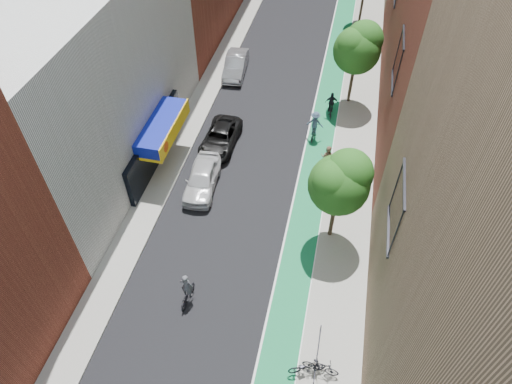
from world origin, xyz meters
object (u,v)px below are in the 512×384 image
Objects in this scene: cyclist_lane_near at (326,161)px; parked_car_black at (220,138)px; cyclist_lane_mid at (331,107)px; parked_car_silver at (236,65)px; cyclist_lane_far at (315,126)px; cyclist_lead at (187,292)px; parked_car_white at (202,178)px.

parked_car_black is at bearing 2.97° from cyclist_lane_near.
parked_car_silver is at bearing -33.68° from cyclist_lane_mid.
parked_car_silver is (-1.27, 9.57, 0.11)m from parked_car_black.
cyclist_lead is at bearing 76.37° from cyclist_lane_far.
cyclist_lane_mid is at bearing -104.31° from cyclist_lead.
parked_car_silver reaches higher than parked_car_black.
cyclist_lead is (1.71, -8.27, -0.07)m from parked_car_white.
parked_car_white is 2.37× the size of cyclist_lane_mid.
cyclist_lane_mid is (-0.35, 6.37, -0.16)m from cyclist_lane_near.
parked_car_white is 8.44m from cyclist_lead.
cyclist_lane_mid is at bearing 37.12° from parked_car_black.
parked_car_black is 9.12m from cyclist_lane_mid.
parked_car_white is at bearing 50.12° from cyclist_lane_far.
parked_car_white is at bearing -88.63° from parked_car_black.
cyclist_lane_near is (6.06, 11.59, 0.21)m from cyclist_lead.
cyclist_lane_mid is 3.09m from cyclist_lane_far.
cyclist_lane_far is at bearing 21.47° from parked_car_black.
cyclist_lane_far reaches higher than cyclist_lane_mid.
cyclist_lane_near is at bearing 114.24° from cyclist_lane_far.
cyclist_lane_near is at bearing -114.27° from cyclist_lead.
parked_car_white is 0.98× the size of parked_car_silver.
cyclist_lane_mid is (5.72, 17.96, 0.05)m from cyclist_lead.
cyclist_lead is 13.08m from cyclist_lane_near.
parked_car_silver is at bearing -38.66° from cyclist_lane_far.
cyclist_lead is 15.77m from cyclist_lane_far.
cyclist_lead is at bearing 64.78° from cyclist_lane_mid.
cyclist_lane_mid is (8.69, -4.26, -0.01)m from parked_car_silver.
parked_car_white is 12.21m from cyclist_lane_mid.
cyclist_lead is (1.70, -12.65, 0.05)m from parked_car_black.
cyclist_lane_far is at bearing -59.17° from cyclist_lane_near.
parked_car_black is at bearing -79.00° from cyclist_lead.
parked_car_silver is 10.61m from cyclist_lane_far.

